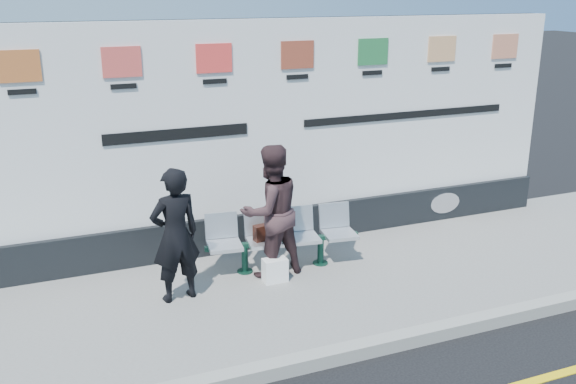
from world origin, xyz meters
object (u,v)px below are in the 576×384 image
object	(u,v)px
woman_left	(175,235)
bench	(283,253)
billboard	(295,149)
woman_right	(271,211)

from	to	relation	value
woman_left	bench	bearing A→B (deg)	-176.46
billboard	woman_left	xyz separation A→B (m)	(-1.92, -1.18, -0.53)
bench	billboard	bearing A→B (deg)	66.58
bench	woman_left	world-z (taller)	woman_left
woman_left	woman_right	size ratio (longest dim) A/B	0.94
billboard	bench	distance (m)	1.48
billboard	bench	bearing A→B (deg)	-120.82
woman_left	billboard	bearing A→B (deg)	-157.87
billboard	bench	xyz separation A→B (m)	(-0.51, -0.86, -1.10)
billboard	woman_left	distance (m)	2.32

